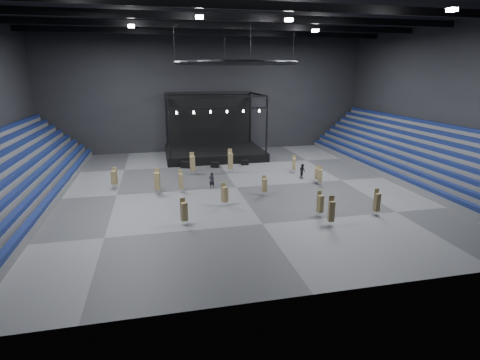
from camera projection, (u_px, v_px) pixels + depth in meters
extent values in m
plane|color=#4F4F51|center=(236.00, 187.00, 40.87)|extent=(50.00, 50.00, 0.00)
cube|color=black|center=(236.00, 8.00, 35.86)|extent=(50.00, 42.00, 0.20)
cube|color=black|center=(208.00, 93.00, 58.05)|extent=(50.00, 0.20, 18.00)
cube|color=black|center=(323.00, 137.00, 18.68)|extent=(50.00, 0.20, 18.00)
cube|color=black|center=(445.00, 100.00, 43.60)|extent=(0.20, 42.00, 18.00)
cube|color=#535456|center=(21.00, 198.00, 36.28)|extent=(7.20, 40.00, 0.75)
cube|color=#0C1538|center=(57.00, 190.00, 36.81)|extent=(0.59, 40.00, 0.40)
cube|color=#535456|center=(15.00, 195.00, 36.08)|extent=(6.30, 40.00, 1.50)
cube|color=#0C1538|center=(46.00, 183.00, 36.41)|extent=(0.59, 40.00, 0.40)
cube|color=#535456|center=(9.00, 191.00, 35.89)|extent=(5.40, 40.00, 2.25)
cube|color=#0C1538|center=(34.00, 176.00, 36.02)|extent=(0.59, 40.00, 0.40)
cube|color=#535456|center=(3.00, 188.00, 35.69)|extent=(4.50, 40.00, 3.00)
cube|color=#0C1538|center=(23.00, 169.00, 35.62)|extent=(0.59, 40.00, 0.40)
cube|color=#0C1538|center=(11.00, 162.00, 35.22)|extent=(0.59, 40.00, 0.40)
cube|color=#535456|center=(409.00, 173.00, 45.24)|extent=(7.20, 40.00, 0.75)
cube|color=#0C1538|center=(385.00, 170.00, 44.40)|extent=(0.59, 40.00, 0.40)
cube|color=#535456|center=(413.00, 170.00, 45.23)|extent=(6.30, 40.00, 1.50)
cube|color=#0C1538|center=(393.00, 163.00, 44.38)|extent=(0.59, 40.00, 0.40)
cube|color=#535456|center=(416.00, 167.00, 45.22)|extent=(5.40, 40.00, 2.25)
cube|color=#0C1538|center=(400.00, 157.00, 44.36)|extent=(0.59, 40.00, 0.40)
cube|color=#535456|center=(420.00, 163.00, 45.21)|extent=(4.50, 40.00, 3.00)
cube|color=#0C1538|center=(408.00, 150.00, 44.34)|extent=(0.59, 40.00, 0.40)
cube|color=#535456|center=(424.00, 160.00, 45.20)|extent=(3.60, 40.00, 3.75)
cube|color=#0C1538|center=(415.00, 144.00, 44.32)|extent=(0.59, 40.00, 0.40)
cube|color=#535456|center=(427.00, 157.00, 45.19)|extent=(2.70, 40.00, 4.50)
cube|color=#0C1538|center=(423.00, 137.00, 44.30)|extent=(0.59, 40.00, 0.40)
cube|color=#535456|center=(431.00, 154.00, 45.18)|extent=(1.80, 40.00, 5.25)
cube|color=#0C1538|center=(430.00, 131.00, 44.28)|extent=(0.59, 40.00, 0.40)
cube|color=#535456|center=(435.00, 150.00, 45.17)|extent=(0.90, 40.00, 6.00)
cube|color=#0C1538|center=(438.00, 124.00, 44.26)|extent=(0.59, 40.00, 0.40)
cube|color=black|center=(214.00, 153.00, 55.23)|extent=(14.00, 10.00, 1.20)
cube|color=black|center=(209.00, 118.00, 58.45)|extent=(13.30, 0.30, 8.00)
cylinder|color=black|center=(169.00, 129.00, 48.29)|extent=(0.24, 0.24, 7.80)
cylinder|color=black|center=(166.00, 120.00, 56.91)|extent=(0.24, 0.24, 7.80)
cylinder|color=black|center=(267.00, 125.00, 51.05)|extent=(0.24, 0.24, 7.80)
cylinder|color=black|center=(250.00, 118.00, 59.67)|extent=(0.24, 0.24, 7.80)
cube|color=black|center=(219.00, 97.00, 48.58)|extent=(13.40, 0.25, 0.25)
cube|color=black|center=(209.00, 93.00, 57.21)|extent=(13.40, 0.25, 0.25)
cube|color=black|center=(219.00, 109.00, 49.00)|extent=(13.40, 0.20, 0.20)
cylinder|color=white|center=(177.00, 113.00, 47.96)|extent=(0.24, 0.24, 0.35)
cylinder|color=white|center=(194.00, 112.00, 48.42)|extent=(0.24, 0.24, 0.35)
cylinder|color=white|center=(210.00, 112.00, 48.88)|extent=(0.24, 0.24, 0.35)
cylinder|color=white|center=(227.00, 112.00, 49.34)|extent=(0.24, 0.24, 0.35)
cylinder|color=white|center=(243.00, 111.00, 49.80)|extent=(0.24, 0.24, 0.35)
cylinder|color=white|center=(259.00, 111.00, 50.26)|extent=(0.24, 0.24, 0.35)
torus|color=black|center=(236.00, 63.00, 37.25)|extent=(12.30, 12.30, 0.30)
cylinder|color=black|center=(294.00, 37.00, 37.81)|extent=(0.04, 0.04, 5.00)
cylinder|color=black|center=(225.00, 41.00, 42.18)|extent=(0.04, 0.04, 5.00)
cylinder|color=black|center=(174.00, 35.00, 35.30)|extent=(0.04, 0.04, 5.00)
cylinder|color=black|center=(251.00, 30.00, 30.93)|extent=(0.04, 0.04, 5.00)
cube|color=black|center=(254.00, 5.00, 29.52)|extent=(49.00, 0.35, 0.70)
cube|color=black|center=(236.00, 17.00, 36.08)|extent=(49.00, 0.35, 0.70)
cube|color=black|center=(223.00, 26.00, 42.65)|extent=(49.00, 0.35, 0.70)
cube|color=black|center=(213.00, 33.00, 50.14)|extent=(49.00, 0.35, 0.70)
cube|color=white|center=(452.00, 10.00, 27.93)|extent=(0.60, 0.60, 0.25)
cube|color=white|center=(131.00, 26.00, 37.91)|extent=(0.60, 0.60, 0.25)
cube|color=white|center=(315.00, 31.00, 42.09)|extent=(0.60, 0.60, 0.25)
cube|color=white|center=(199.00, 17.00, 31.66)|extent=(0.60, 0.60, 0.25)
cube|color=white|center=(289.00, 20.00, 33.34)|extent=(0.60, 0.60, 0.25)
cube|color=black|center=(186.00, 165.00, 49.08)|extent=(1.44, 1.12, 0.86)
cube|color=black|center=(215.00, 165.00, 49.27)|extent=(1.21, 0.89, 0.73)
cube|color=black|center=(245.00, 163.00, 50.54)|extent=(1.07, 0.59, 0.69)
cylinder|color=silver|center=(156.00, 192.00, 38.42)|extent=(0.03, 0.03, 0.45)
cylinder|color=silver|center=(156.00, 191.00, 38.81)|extent=(0.03, 0.03, 0.45)
cylinder|color=silver|center=(160.00, 192.00, 38.50)|extent=(0.03, 0.03, 0.45)
cylinder|color=silver|center=(160.00, 191.00, 38.90)|extent=(0.03, 0.03, 0.45)
cube|color=tan|center=(157.00, 181.00, 38.35)|extent=(0.66, 0.66, 1.80)
cube|color=tan|center=(157.00, 173.00, 38.32)|extent=(0.51, 0.20, 0.99)
cylinder|color=silver|center=(263.00, 194.00, 38.02)|extent=(0.03, 0.03, 0.37)
cylinder|color=silver|center=(262.00, 193.00, 38.34)|extent=(0.03, 0.03, 0.37)
cylinder|color=silver|center=(266.00, 194.00, 38.09)|extent=(0.03, 0.03, 0.37)
cylinder|color=silver|center=(265.00, 193.00, 38.42)|extent=(0.03, 0.03, 0.37)
cube|color=tan|center=(264.00, 185.00, 37.98)|extent=(0.46, 0.46, 1.37)
cube|color=tan|center=(264.00, 179.00, 37.97)|extent=(0.42, 0.08, 0.75)
cylinder|color=silver|center=(191.00, 173.00, 45.74)|extent=(0.03, 0.03, 0.46)
cylinder|color=silver|center=(191.00, 172.00, 46.15)|extent=(0.03, 0.03, 0.46)
cylinder|color=silver|center=(195.00, 173.00, 45.83)|extent=(0.03, 0.03, 0.46)
cylinder|color=silver|center=(194.00, 172.00, 46.24)|extent=(0.03, 0.03, 0.46)
cube|color=tan|center=(192.00, 163.00, 45.67)|extent=(0.62, 0.62, 1.84)
cube|color=tan|center=(192.00, 156.00, 45.63)|extent=(0.53, 0.14, 1.01)
cylinder|color=silver|center=(180.00, 191.00, 38.99)|extent=(0.03, 0.03, 0.36)
cylinder|color=silver|center=(180.00, 190.00, 39.31)|extent=(0.03, 0.03, 0.36)
cylinder|color=silver|center=(183.00, 191.00, 39.06)|extent=(0.03, 0.03, 0.36)
cylinder|color=silver|center=(183.00, 190.00, 39.38)|extent=(0.03, 0.03, 0.36)
cube|color=tan|center=(181.00, 181.00, 38.90)|extent=(0.45, 0.45, 1.65)
cube|color=tan|center=(180.00, 174.00, 38.86)|extent=(0.42, 0.07, 0.91)
cylinder|color=silver|center=(319.00, 215.00, 32.46)|extent=(0.03, 0.03, 0.38)
cylinder|color=silver|center=(317.00, 213.00, 32.80)|extent=(0.03, 0.03, 0.38)
cylinder|color=silver|center=(322.00, 215.00, 32.54)|extent=(0.03, 0.03, 0.38)
cylinder|color=silver|center=(321.00, 213.00, 32.87)|extent=(0.03, 0.03, 0.38)
cube|color=tan|center=(320.00, 204.00, 32.40)|extent=(0.56, 0.56, 1.53)
cube|color=tan|center=(319.00, 195.00, 32.36)|extent=(0.43, 0.18, 0.84)
cylinder|color=silver|center=(223.00, 205.00, 34.96)|extent=(0.03, 0.03, 0.41)
cylinder|color=silver|center=(222.00, 203.00, 35.33)|extent=(0.03, 0.03, 0.41)
cylinder|color=silver|center=(227.00, 204.00, 35.04)|extent=(0.03, 0.03, 0.41)
cylinder|color=silver|center=(227.00, 203.00, 35.41)|extent=(0.03, 0.03, 0.41)
cube|color=tan|center=(225.00, 194.00, 34.93)|extent=(0.66, 0.66, 1.45)
cube|color=tan|center=(223.00, 187.00, 34.90)|extent=(0.46, 0.25, 0.80)
cylinder|color=silver|center=(182.00, 224.00, 30.59)|extent=(0.03, 0.03, 0.39)
cylinder|color=silver|center=(182.00, 222.00, 30.94)|extent=(0.03, 0.03, 0.39)
cylinder|color=silver|center=(187.00, 223.00, 30.67)|extent=(0.03, 0.03, 0.39)
cylinder|color=silver|center=(187.00, 222.00, 31.01)|extent=(0.03, 0.03, 0.39)
cube|color=tan|center=(184.00, 212.00, 30.53)|extent=(0.61, 0.61, 1.54)
cube|color=tan|center=(183.00, 203.00, 30.48)|extent=(0.43, 0.23, 0.85)
cylinder|color=silver|center=(229.00, 171.00, 46.54)|extent=(0.03, 0.03, 0.46)
cylinder|color=silver|center=(228.00, 170.00, 46.95)|extent=(0.03, 0.03, 0.46)
cylinder|color=silver|center=(232.00, 171.00, 46.63)|extent=(0.03, 0.03, 0.46)
cylinder|color=silver|center=(232.00, 170.00, 47.04)|extent=(0.03, 0.03, 0.46)
cube|color=tan|center=(230.00, 161.00, 46.44)|extent=(0.55, 0.55, 2.04)
cube|color=tan|center=(230.00, 153.00, 46.39)|extent=(0.52, 0.07, 1.12)
cylinder|color=silver|center=(319.00, 184.00, 41.48)|extent=(0.03, 0.03, 0.36)
cylinder|color=silver|center=(318.00, 183.00, 41.80)|extent=(0.03, 0.03, 0.36)
cylinder|color=silver|center=(322.00, 184.00, 41.56)|extent=(0.03, 0.03, 0.36)
cylinder|color=silver|center=(320.00, 183.00, 41.88)|extent=(0.03, 0.03, 0.36)
cube|color=tan|center=(320.00, 176.00, 41.43)|extent=(0.56, 0.56, 1.42)
cube|color=tan|center=(320.00, 170.00, 41.42)|extent=(0.40, 0.20, 0.78)
cylinder|color=silver|center=(293.00, 171.00, 46.74)|extent=(0.03, 0.03, 0.36)
cylinder|color=silver|center=(292.00, 171.00, 47.06)|extent=(0.03, 0.03, 0.36)
cylinder|color=silver|center=(295.00, 171.00, 46.82)|extent=(0.03, 0.03, 0.36)
cylinder|color=silver|center=(294.00, 170.00, 47.13)|extent=(0.03, 0.03, 0.36)
cube|color=tan|center=(294.00, 164.00, 46.69)|extent=(0.54, 0.54, 1.43)
cube|color=tan|center=(294.00, 159.00, 46.68)|extent=(0.41, 0.18, 0.78)
cylinder|color=silver|center=(375.00, 214.00, 32.75)|extent=(0.03, 0.03, 0.36)
cylinder|color=silver|center=(373.00, 212.00, 33.07)|extent=(0.03, 0.03, 0.36)
cylinder|color=silver|center=(379.00, 213.00, 32.82)|extent=(0.03, 0.03, 0.36)
cylinder|color=silver|center=(377.00, 212.00, 33.14)|extent=(0.03, 0.03, 0.36)
cube|color=tan|center=(377.00, 202.00, 32.67)|extent=(0.47, 0.47, 1.63)
cube|color=tan|center=(377.00, 193.00, 32.62)|extent=(0.42, 0.09, 0.90)
cylinder|color=silver|center=(316.00, 181.00, 42.65)|extent=(0.03, 0.03, 0.36)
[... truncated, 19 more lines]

